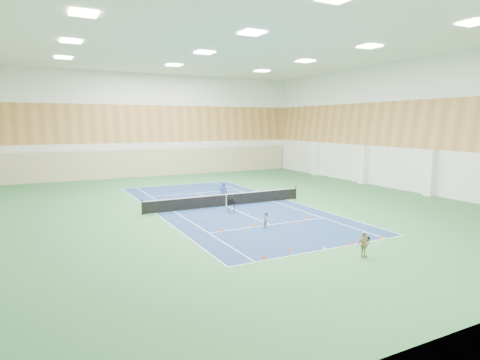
% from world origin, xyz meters
% --- Properties ---
extents(ground, '(40.00, 40.00, 0.00)m').
position_xyz_m(ground, '(0.00, 0.00, 0.00)').
color(ground, '#2D6939').
rests_on(ground, ground).
extents(room_shell, '(36.00, 40.00, 12.00)m').
position_xyz_m(room_shell, '(0.00, 0.00, 6.00)').
color(room_shell, white).
rests_on(room_shell, ground).
extents(wood_cladding, '(36.00, 40.00, 8.00)m').
position_xyz_m(wood_cladding, '(0.00, 0.00, 8.00)').
color(wood_cladding, '#C08647').
rests_on(wood_cladding, room_shell).
extents(ceiling_light_grid, '(21.40, 25.40, 0.06)m').
position_xyz_m(ceiling_light_grid, '(0.00, 0.00, 11.92)').
color(ceiling_light_grid, white).
rests_on(ceiling_light_grid, room_shell).
extents(court_surface, '(10.97, 23.77, 0.01)m').
position_xyz_m(court_surface, '(0.00, 0.00, 0.01)').
color(court_surface, navy).
rests_on(court_surface, ground).
extents(tennis_balls_scatter, '(10.57, 22.77, 0.07)m').
position_xyz_m(tennis_balls_scatter, '(0.00, 0.00, 0.05)').
color(tennis_balls_scatter, '#BECC22').
rests_on(tennis_balls_scatter, ground).
extents(tennis_net, '(12.80, 0.10, 1.10)m').
position_xyz_m(tennis_net, '(0.00, 0.00, 0.55)').
color(tennis_net, black).
rests_on(tennis_net, ground).
extents(back_curtain, '(35.40, 0.16, 3.20)m').
position_xyz_m(back_curtain, '(0.00, 19.75, 1.60)').
color(back_curtain, '#C6B793').
rests_on(back_curtain, ground).
extents(coach, '(0.72, 0.55, 1.80)m').
position_xyz_m(coach, '(0.03, 0.60, 0.90)').
color(coach, navy).
rests_on(coach, ground).
extents(child_court, '(0.62, 0.58, 1.01)m').
position_xyz_m(child_court, '(-0.54, -6.90, 0.50)').
color(child_court, '#96969E').
rests_on(child_court, ground).
extents(child_apron, '(0.72, 0.30, 1.23)m').
position_xyz_m(child_apron, '(0.81, -13.56, 0.61)').
color(child_apron, tan).
rests_on(child_apron, ground).
extents(ball_cart, '(0.64, 0.64, 0.87)m').
position_xyz_m(ball_cart, '(-0.51, -1.93, 0.43)').
color(ball_cart, black).
rests_on(ball_cart, ground).
extents(cone_svc_a, '(0.17, 0.17, 0.19)m').
position_xyz_m(cone_svc_a, '(-3.34, -6.44, 0.09)').
color(cone_svc_a, '#FF5F0D').
rests_on(cone_svc_a, ground).
extents(cone_svc_b, '(0.21, 0.21, 0.24)m').
position_xyz_m(cone_svc_b, '(-1.00, -6.35, 0.12)').
color(cone_svc_b, orange).
rests_on(cone_svc_b, ground).
extents(cone_svc_c, '(0.20, 0.20, 0.22)m').
position_xyz_m(cone_svc_c, '(1.72, -6.95, 0.11)').
color(cone_svc_c, '#E2590B').
rests_on(cone_svc_c, ground).
extents(cone_svc_d, '(0.20, 0.20, 0.22)m').
position_xyz_m(cone_svc_d, '(3.00, -6.03, 0.11)').
color(cone_svc_d, '#D65C0B').
rests_on(cone_svc_d, ground).
extents(cone_base_a, '(0.21, 0.21, 0.23)m').
position_xyz_m(cone_base_a, '(-3.47, -11.60, 0.12)').
color(cone_base_a, '#FF510D').
rests_on(cone_base_a, ground).
extents(cone_base_b, '(0.18, 0.18, 0.20)m').
position_xyz_m(cone_base_b, '(-1.83, -11.29, 0.10)').
color(cone_base_b, orange).
rests_on(cone_base_b, ground).
extents(cone_base_c, '(0.19, 0.19, 0.21)m').
position_xyz_m(cone_base_c, '(1.73, -11.80, 0.10)').
color(cone_base_c, '#F2500C').
rests_on(cone_base_c, ground).
extents(cone_base_d, '(0.20, 0.20, 0.22)m').
position_xyz_m(cone_base_d, '(3.88, -11.72, 0.11)').
color(cone_base_d, '#DB5F0B').
rests_on(cone_base_d, ground).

